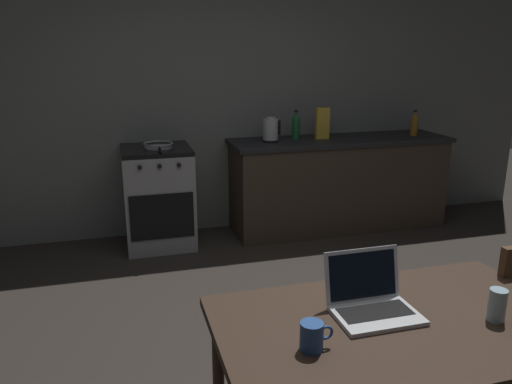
{
  "coord_description": "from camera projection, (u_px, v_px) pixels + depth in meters",
  "views": [
    {
      "loc": [
        -0.89,
        -2.29,
        1.73
      ],
      "look_at": [
        0.0,
        0.88,
        0.8
      ],
      "focal_mm": 35.19,
      "sensor_mm": 36.0,
      "label": 1
    }
  ],
  "objects": [
    {
      "name": "ground_plane",
      "position": [
        298.0,
        369.0,
        2.82
      ],
      "size": [
        12.0,
        12.0,
        0.0
      ],
      "primitive_type": "plane",
      "color": "#2D2823"
    },
    {
      "name": "back_wall",
      "position": [
        241.0,
        96.0,
        4.84
      ],
      "size": [
        6.4,
        0.1,
        2.61
      ],
      "primitive_type": "cube",
      "color": "slate",
      "rests_on": "ground_plane"
    },
    {
      "name": "kitchen_counter",
      "position": [
        338.0,
        183.0,
        4.99
      ],
      "size": [
        2.16,
        0.64,
        0.9
      ],
      "color": "#382D23",
      "rests_on": "ground_plane"
    },
    {
      "name": "stove_oven",
      "position": [
        158.0,
        197.0,
        4.53
      ],
      "size": [
        0.6,
        0.62,
        0.9
      ],
      "color": "gray",
      "rests_on": "ground_plane"
    },
    {
      "name": "dining_table",
      "position": [
        396.0,
        338.0,
        1.91
      ],
      "size": [
        1.37,
        0.81,
        0.74
      ],
      "color": "#332319",
      "rests_on": "ground_plane"
    },
    {
      "name": "laptop",
      "position": [
        372.0,
        302.0,
        1.95
      ],
      "size": [
        0.32,
        0.27,
        0.22
      ],
      "rotation": [
        0.0,
        0.0,
        0.18
      ],
      "color": "silver",
      "rests_on": "dining_table"
    },
    {
      "name": "electric_kettle",
      "position": [
        271.0,
        130.0,
        4.65
      ],
      "size": [
        0.17,
        0.15,
        0.23
      ],
      "color": "black",
      "rests_on": "kitchen_counter"
    },
    {
      "name": "bottle",
      "position": [
        414.0,
        124.0,
        4.99
      ],
      "size": [
        0.07,
        0.07,
        0.25
      ],
      "color": "#8C601E",
      "rests_on": "kitchen_counter"
    },
    {
      "name": "frying_pan",
      "position": [
        158.0,
        145.0,
        4.38
      ],
      "size": [
        0.26,
        0.43,
        0.05
      ],
      "color": "gray",
      "rests_on": "stove_oven"
    },
    {
      "name": "coffee_mug",
      "position": [
        312.0,
        336.0,
        1.71
      ],
      "size": [
        0.12,
        0.08,
        0.1
      ],
      "color": "#264C8C",
      "rests_on": "dining_table"
    },
    {
      "name": "drinking_glass",
      "position": [
        497.0,
        305.0,
        1.89
      ],
      "size": [
        0.07,
        0.07,
        0.13
      ],
      "color": "#99B7C6",
      "rests_on": "dining_table"
    },
    {
      "name": "cereal_box",
      "position": [
        322.0,
        123.0,
        4.79
      ],
      "size": [
        0.13,
        0.05,
        0.3
      ],
      "color": "gold",
      "rests_on": "kitchen_counter"
    },
    {
      "name": "bottle_b",
      "position": [
        296.0,
        125.0,
        4.79
      ],
      "size": [
        0.08,
        0.08,
        0.28
      ],
      "color": "#19592D",
      "rests_on": "kitchen_counter"
    }
  ]
}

